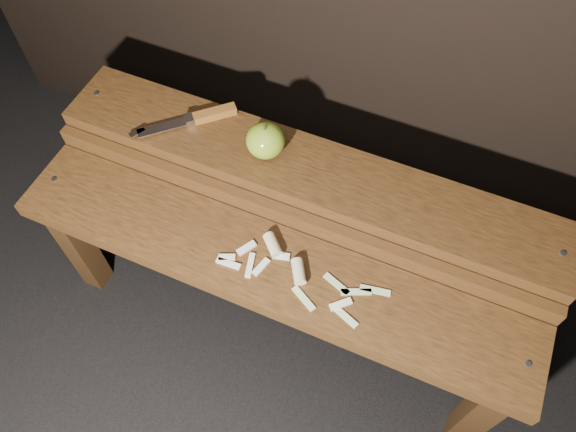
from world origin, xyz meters
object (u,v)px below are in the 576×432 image
at_px(apple, 265,141).
at_px(knife, 201,117).
at_px(bench_front_tier, 267,280).
at_px(bench_rear_tier, 306,190).

bearing_deg(apple, knife, 171.74).
relative_size(bench_front_tier, knife, 5.99).
bearing_deg(bench_front_tier, bench_rear_tier, 90.00).
bearing_deg(knife, apple, -8.26).
distance_m(bench_front_tier, knife, 0.41).
bearing_deg(bench_rear_tier, apple, 177.58).
bearing_deg(bench_rear_tier, knife, 173.84).
distance_m(bench_rear_tier, apple, 0.16).
bearing_deg(knife, bench_front_tier, -42.32).
relative_size(bench_front_tier, bench_rear_tier, 1.00).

